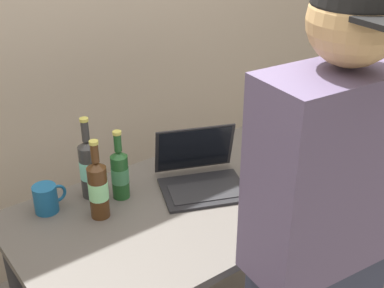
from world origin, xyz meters
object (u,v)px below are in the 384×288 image
(laptop, at_px, (200,174))
(person_figure, at_px, (319,260))
(beer_bottle_amber, at_px, (120,172))
(beer_bottle_green, at_px, (98,188))
(coffee_mug, at_px, (46,198))
(beer_bottle_brown, at_px, (89,167))

(laptop, relative_size, person_figure, 0.24)
(beer_bottle_amber, height_order, beer_bottle_green, beer_bottle_green)
(coffee_mug, bearing_deg, beer_bottle_brown, -0.94)
(beer_bottle_amber, xyz_separation_m, person_figure, (0.20, -0.82, 0.03))
(beer_bottle_green, relative_size, person_figure, 0.18)
(beer_bottle_green, xyz_separation_m, coffee_mug, (-0.15, 0.15, -0.07))
(beer_bottle_brown, height_order, coffee_mug, beer_bottle_brown)
(beer_bottle_amber, bearing_deg, person_figure, -76.60)
(laptop, bearing_deg, beer_bottle_brown, 154.15)
(beer_bottle_green, bearing_deg, beer_bottle_brown, 76.12)
(beer_bottle_amber, xyz_separation_m, beer_bottle_brown, (-0.09, 0.08, 0.02))
(coffee_mug, bearing_deg, person_figure, -62.57)
(laptop, relative_size, beer_bottle_green, 1.35)
(beer_bottle_brown, bearing_deg, beer_bottle_green, -103.88)
(coffee_mug, bearing_deg, laptop, -18.64)
(beer_bottle_brown, bearing_deg, coffee_mug, 179.06)
(beer_bottle_amber, height_order, coffee_mug, beer_bottle_amber)
(person_figure, bearing_deg, laptop, 81.28)
(laptop, bearing_deg, coffee_mug, 161.36)
(laptop, distance_m, beer_bottle_green, 0.44)
(beer_bottle_amber, xyz_separation_m, coffee_mug, (-0.27, 0.08, -0.05))
(beer_bottle_green, xyz_separation_m, beer_bottle_brown, (0.04, 0.14, 0.01))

